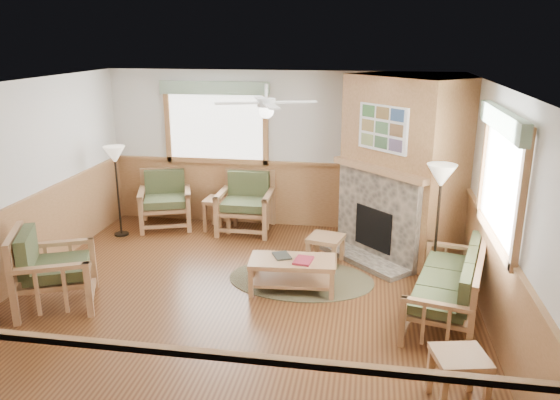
% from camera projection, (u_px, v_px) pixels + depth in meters
% --- Properties ---
extents(floor, '(6.00, 6.00, 0.01)m').
position_uv_depth(floor, '(240.00, 300.00, 6.99)').
color(floor, '#593218').
rests_on(floor, ground).
extents(ceiling, '(6.00, 6.00, 0.01)m').
position_uv_depth(ceiling, '(235.00, 86.00, 6.21)').
color(ceiling, white).
rests_on(ceiling, floor).
extents(wall_back, '(6.00, 0.02, 2.70)m').
position_uv_depth(wall_back, '(279.00, 150.00, 9.43)').
color(wall_back, silver).
rests_on(wall_back, floor).
extents(wall_front, '(6.00, 0.02, 2.70)m').
position_uv_depth(wall_front, '(135.00, 322.00, 3.76)').
color(wall_front, silver).
rests_on(wall_front, floor).
extents(wall_left, '(0.02, 6.00, 2.70)m').
position_uv_depth(wall_left, '(13.00, 188.00, 7.07)').
color(wall_left, silver).
rests_on(wall_left, floor).
extents(wall_right, '(0.02, 6.00, 2.70)m').
position_uv_depth(wall_right, '(498.00, 212.00, 6.13)').
color(wall_right, silver).
rests_on(wall_right, floor).
extents(wainscot, '(6.00, 6.00, 1.10)m').
position_uv_depth(wainscot, '(239.00, 260.00, 6.83)').
color(wainscot, '#9A6A3F').
rests_on(wainscot, floor).
extents(fireplace, '(3.11, 3.11, 2.70)m').
position_uv_depth(fireplace, '(403.00, 167.00, 8.21)').
color(fireplace, '#9A6A3F').
rests_on(fireplace, floor).
extents(window_back, '(1.90, 0.16, 1.50)m').
position_uv_depth(window_back, '(215.00, 80.00, 9.22)').
color(window_back, white).
rests_on(window_back, wall_back).
extents(window_right, '(0.16, 1.90, 1.50)m').
position_uv_depth(window_right, '(511.00, 108.00, 5.60)').
color(window_right, white).
rests_on(window_right, wall_right).
extents(ceiling_fan, '(1.59, 1.59, 0.36)m').
position_uv_depth(ceiling_fan, '(266.00, 87.00, 6.46)').
color(ceiling_fan, white).
rests_on(ceiling_fan, ceiling).
extents(sofa, '(1.97, 1.18, 0.85)m').
position_uv_depth(sofa, '(447.00, 283.00, 6.48)').
color(sofa, '#9F724A').
rests_on(sofa, floor).
extents(armchair_back_left, '(1.10, 1.10, 0.97)m').
position_uv_depth(armchair_back_left, '(165.00, 200.00, 9.56)').
color(armchair_back_left, '#9F724A').
rests_on(armchair_back_left, floor).
extents(armchair_back_right, '(0.90, 0.90, 1.00)m').
position_uv_depth(armchair_back_right, '(246.00, 203.00, 9.33)').
color(armchair_back_right, '#9F724A').
rests_on(armchair_back_right, floor).
extents(armchair_left, '(1.19, 1.19, 1.01)m').
position_uv_depth(armchair_left, '(55.00, 268.00, 6.71)').
color(armchair_left, '#9F724A').
rests_on(armchair_left, floor).
extents(coffee_table, '(1.16, 0.64, 0.45)m').
position_uv_depth(coffee_table, '(292.00, 275.00, 7.18)').
color(coffee_table, '#9F724A').
rests_on(coffee_table, floor).
extents(end_table_chairs, '(0.52, 0.50, 0.56)m').
position_uv_depth(end_table_chairs, '(220.00, 214.00, 9.47)').
color(end_table_chairs, '#9F724A').
rests_on(end_table_chairs, floor).
extents(end_table_sofa, '(0.55, 0.53, 0.52)m').
position_uv_depth(end_table_sofa, '(458.00, 379.00, 4.94)').
color(end_table_sofa, '#9F724A').
rests_on(end_table_sofa, floor).
extents(footstool, '(0.58, 0.58, 0.42)m').
position_uv_depth(footstool, '(325.00, 250.00, 8.07)').
color(footstool, '#9F724A').
rests_on(footstool, floor).
extents(braided_rug, '(2.27, 2.27, 0.01)m').
position_uv_depth(braided_rug, '(301.00, 279.00, 7.56)').
color(braided_rug, brown).
rests_on(braided_rug, floor).
extents(floor_lamp_left, '(0.36, 0.36, 1.53)m').
position_uv_depth(floor_lamp_left, '(118.00, 191.00, 9.05)').
color(floor_lamp_left, black).
rests_on(floor_lamp_left, floor).
extents(floor_lamp_right, '(0.49, 0.49, 1.68)m').
position_uv_depth(floor_lamp_right, '(437.00, 226.00, 7.20)').
color(floor_lamp_right, black).
rests_on(floor_lamp_right, floor).
extents(book_red, '(0.26, 0.33, 0.03)m').
position_uv_depth(book_red, '(303.00, 259.00, 7.04)').
color(book_red, maroon).
rests_on(book_red, coffee_table).
extents(book_dark, '(0.30, 0.33, 0.03)m').
position_uv_depth(book_dark, '(282.00, 255.00, 7.20)').
color(book_dark, black).
rests_on(book_dark, coffee_table).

